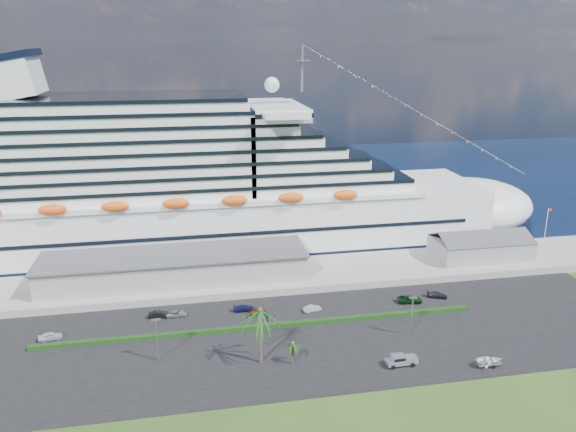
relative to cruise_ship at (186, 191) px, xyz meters
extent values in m
plane|color=#294617|center=(21.53, -64.00, -16.69)|extent=(420.00, 420.00, 0.00)
cube|color=black|center=(21.53, -53.00, -16.63)|extent=(140.00, 38.00, 0.12)
cube|color=gray|center=(21.53, -24.00, -15.79)|extent=(240.00, 20.00, 1.80)
cube|color=black|center=(21.53, 66.00, -16.68)|extent=(420.00, 160.00, 0.02)
cube|color=silver|center=(1.53, 0.00, -8.69)|extent=(160.00, 30.00, 16.00)
ellipsoid|color=silver|center=(81.53, 0.00, -8.69)|extent=(40.00, 30.00, 16.00)
cube|color=black|center=(1.53, 0.00, -15.49)|extent=(164.00, 30.60, 2.40)
cube|color=silver|center=(-10.47, 0.00, 12.91)|extent=(128.00, 26.00, 24.80)
cube|color=silver|center=(24.33, 0.00, 20.71)|extent=(14.00, 38.00, 3.20)
cube|color=silver|center=(-38.47, 0.00, 30.31)|extent=(11.58, 14.00, 11.58)
cylinder|color=gray|center=(31.53, 0.00, 31.31)|extent=(0.70, 0.70, 12.00)
ellipsoid|color=#EC5316|center=(-2.47, -15.80, 1.11)|extent=(90.00, 2.40, 2.60)
ellipsoid|color=#EC5316|center=(-2.47, 15.80, 1.11)|extent=(90.00, 2.40, 2.60)
cube|color=black|center=(1.53, 0.00, -7.89)|extent=(144.00, 30.40, 0.90)
cube|color=gray|center=(-3.47, -24.00, -11.89)|extent=(60.00, 14.00, 6.00)
cube|color=#4C4C54|center=(-3.47, -24.00, -8.79)|extent=(61.00, 15.00, 0.40)
cube|color=gray|center=(73.53, -24.00, -12.49)|extent=(24.00, 12.00, 4.80)
cube|color=#4C4C54|center=(73.53, -27.00, -8.89)|extent=(24.00, 6.31, 2.74)
cube|color=#4C4C54|center=(73.53, -21.00, -8.89)|extent=(24.00, 6.31, 2.74)
cylinder|color=silver|center=(91.53, -24.00, -8.89)|extent=(0.16, 0.16, 12.00)
cube|color=red|center=(92.03, -24.00, -3.29)|extent=(1.00, 0.04, 0.70)
cube|color=#163210|center=(13.53, -48.00, -16.12)|extent=(88.00, 1.10, 0.90)
cylinder|color=gray|center=(-6.47, -56.00, -12.57)|extent=(0.24, 0.24, 8.00)
cube|color=gray|center=(-6.47, -56.00, -8.47)|extent=(1.60, 0.35, 0.35)
cylinder|color=gray|center=(41.53, -56.00, -12.57)|extent=(0.24, 0.24, 8.00)
cube|color=gray|center=(41.53, -56.00, -8.47)|extent=(1.60, 0.35, 0.35)
cylinder|color=#47301E|center=(11.53, -60.00, -11.44)|extent=(0.54, 0.54, 10.50)
sphere|color=#47301E|center=(11.53, -60.00, -6.19)|extent=(0.98, 0.98, 0.98)
cylinder|color=#47301E|center=(17.03, -61.50, -14.59)|extent=(0.35, 0.35, 4.20)
sphere|color=#47301E|center=(17.03, -61.50, -12.49)|extent=(0.73, 0.73, 0.73)
imported|color=silver|center=(-27.13, -44.70, -15.82)|extent=(4.67, 2.62, 1.50)
imported|color=black|center=(-6.82, -39.34, -15.85)|extent=(4.42, 1.65, 1.44)
imported|color=gray|center=(-3.34, -39.52, -15.96)|extent=(4.47, 2.18, 1.22)
imported|color=#131745|center=(10.82, -39.63, -15.92)|extent=(4.61, 2.04, 1.31)
imported|color=maroon|center=(13.46, -41.37, -15.95)|extent=(3.96, 2.90, 1.25)
imported|color=silver|center=(25.04, -42.47, -15.93)|extent=(4.08, 2.11, 1.28)
imported|color=black|center=(46.96, -42.38, -15.82)|extent=(5.77, 3.36, 1.51)
imported|color=black|center=(53.94, -41.21, -15.93)|extent=(4.81, 3.42, 1.29)
cylinder|color=black|center=(33.91, -66.52, -16.16)|extent=(0.85, 0.32, 0.84)
cylinder|color=black|center=(33.91, -64.53, -16.16)|extent=(0.85, 0.32, 0.84)
cylinder|color=black|center=(37.58, -66.52, -16.16)|extent=(0.85, 0.32, 0.84)
cylinder|color=black|center=(37.58, -64.53, -16.16)|extent=(0.85, 0.32, 0.84)
cube|color=#AAACB1|center=(35.90, -65.53, -15.79)|extent=(5.72, 2.28, 0.73)
cube|color=#AAACB1|center=(37.42, -65.53, -15.37)|extent=(2.58, 2.12, 0.58)
cube|color=#AAACB1|center=(35.17, -65.53, -15.06)|extent=(2.37, 2.06, 0.99)
cube|color=black|center=(35.17, -65.53, -14.95)|extent=(2.16, 2.11, 0.58)
cube|color=#AAACB1|center=(33.49, -65.53, -15.58)|extent=(1.01, 2.02, 0.37)
cube|color=gray|center=(51.00, -68.74, -16.04)|extent=(4.48, 1.67, 0.12)
cylinder|color=gray|center=(48.95, -68.74, -16.04)|extent=(2.14, 0.09, 0.08)
cylinder|color=black|center=(51.39, -69.61, -16.26)|extent=(0.62, 0.22, 0.62)
cylinder|color=black|center=(51.39, -67.86, -16.26)|extent=(0.62, 0.22, 0.62)
imported|color=silver|center=(51.00, -68.74, -15.47)|extent=(4.95, 3.54, 1.02)
camera|label=1|loc=(0.01, -147.16, 38.61)|focal=35.00mm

